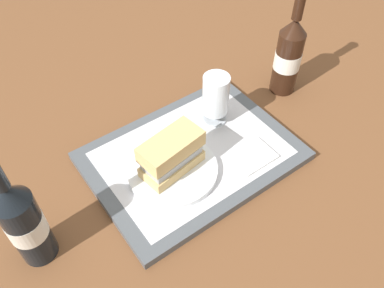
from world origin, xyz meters
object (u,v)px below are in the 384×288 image
beer_bottle (288,55)px  second_bottle (24,222)px  sandwich (173,153)px  beer_glass (216,98)px  plate (172,169)px

beer_bottle → second_bottle: size_ratio=1.00×
sandwich → beer_glass: beer_glass is taller
sandwich → beer_bottle: size_ratio=0.52×
beer_glass → plate: bearing=-157.2°
plate → sandwich: bearing=8.6°
beer_bottle → second_bottle: (-0.69, -0.07, 0.00)m
beer_glass → second_bottle: 0.47m
plate → beer_bottle: 0.41m
beer_glass → second_bottle: bearing=-171.7°
beer_glass → sandwich: bearing=-156.9°
beer_bottle → sandwich: bearing=-169.4°
sandwich → beer_glass: (0.16, 0.07, 0.01)m
plate → sandwich: 0.05m
beer_bottle → second_bottle: 0.69m
sandwich → beer_bottle: 0.40m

